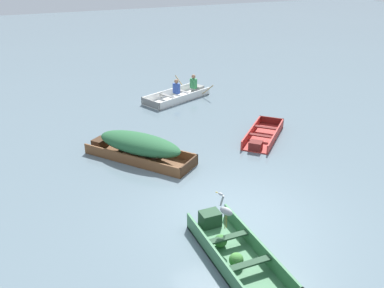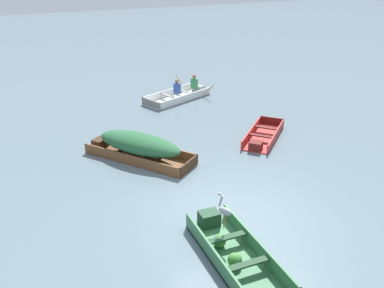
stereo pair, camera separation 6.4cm
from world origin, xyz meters
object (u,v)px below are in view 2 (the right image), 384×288
at_px(dinghy_green_foreground, 233,252).
at_px(heron_on_dinghy, 225,210).
at_px(skiff_wooden_brown_mid_moored, 139,145).
at_px(rowboat_white_with_crew, 181,94).
at_px(skiff_red_near_moored, 263,136).

relative_size(dinghy_green_foreground, heron_on_dinghy, 3.66).
bearing_deg(skiff_wooden_brown_mid_moored, dinghy_green_foreground, -85.05).
xyz_separation_m(dinghy_green_foreground, rowboat_white_with_crew, (2.91, 10.37, 0.03)).
bearing_deg(rowboat_white_with_crew, heron_on_dinghy, -106.16).
xyz_separation_m(skiff_red_near_moored, heron_on_dinghy, (-3.83, -4.59, 0.75)).
distance_m(skiff_red_near_moored, skiff_wooden_brown_mid_moored, 4.36).
xyz_separation_m(skiff_wooden_brown_mid_moored, heron_on_dinghy, (0.51, -4.82, 0.41)).
distance_m(skiff_red_near_moored, rowboat_white_with_crew, 5.35).
xyz_separation_m(dinghy_green_foreground, skiff_red_near_moored, (3.88, 5.12, -0.03)).
bearing_deg(dinghy_green_foreground, rowboat_white_with_crew, 74.35).
bearing_deg(dinghy_green_foreground, skiff_red_near_moored, 52.83).
xyz_separation_m(dinghy_green_foreground, skiff_wooden_brown_mid_moored, (-0.46, 5.34, 0.30)).
relative_size(dinghy_green_foreground, rowboat_white_with_crew, 0.95).
bearing_deg(skiff_red_near_moored, heron_on_dinghy, -129.80).
bearing_deg(skiff_red_near_moored, rowboat_white_with_crew, 100.49).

